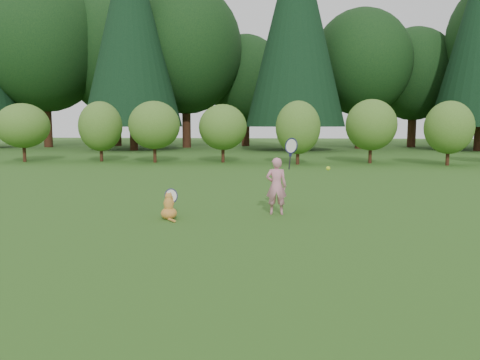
# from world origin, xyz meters

# --- Properties ---
(ground) EXTENTS (100.00, 100.00, 0.00)m
(ground) POSITION_xyz_m (0.00, 0.00, 0.00)
(ground) COLOR #255217
(ground) RESTS_ON ground
(shrub_row) EXTENTS (28.00, 3.00, 2.80)m
(shrub_row) POSITION_xyz_m (0.00, 13.00, 1.40)
(shrub_row) COLOR #426A20
(shrub_row) RESTS_ON ground
(woodland_backdrop) EXTENTS (48.00, 10.00, 15.00)m
(woodland_backdrop) POSITION_xyz_m (0.00, 23.00, 7.50)
(woodland_backdrop) COLOR black
(woodland_backdrop) RESTS_ON ground
(child) EXTENTS (0.58, 0.37, 1.54)m
(child) POSITION_xyz_m (0.79, 1.50, 0.54)
(child) COLOR pink
(child) RESTS_ON ground
(cat) EXTENTS (0.39, 0.67, 0.63)m
(cat) POSITION_xyz_m (-1.04, 0.91, 0.24)
(cat) COLOR #C77D26
(cat) RESTS_ON ground
(tennis_ball) EXTENTS (0.06, 0.06, 0.06)m
(tennis_ball) POSITION_xyz_m (1.59, 0.24, 0.96)
(tennis_ball) COLOR #92C817
(tennis_ball) RESTS_ON ground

